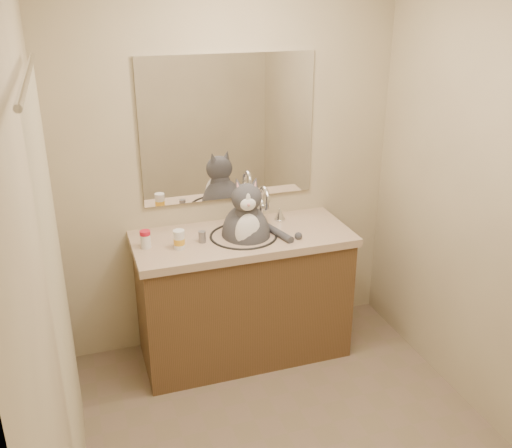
% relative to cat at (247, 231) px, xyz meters
% --- Properties ---
extents(room, '(2.22, 2.52, 2.42)m').
position_rel_cat_xyz_m(room, '(-0.02, -0.94, 0.32)').
color(room, '#7F6B58').
rests_on(room, ground).
extents(vanity, '(1.34, 0.59, 1.12)m').
position_rel_cat_xyz_m(vanity, '(-0.02, 0.02, -0.44)').
color(vanity, brown).
rests_on(vanity, ground).
extents(mirror, '(1.10, 0.02, 0.90)m').
position_rel_cat_xyz_m(mirror, '(-0.02, 0.29, 0.57)').
color(mirror, white).
rests_on(mirror, room).
extents(shower_curtain, '(0.02, 1.30, 1.93)m').
position_rel_cat_xyz_m(shower_curtain, '(-1.07, -0.84, 0.15)').
color(shower_curtain, '#C2B993').
rests_on(shower_curtain, ground).
extents(cat, '(0.41, 0.40, 0.59)m').
position_rel_cat_xyz_m(cat, '(0.00, 0.00, 0.00)').
color(cat, '#404145').
rests_on(cat, vanity).
extents(pill_bottle_redcap, '(0.07, 0.07, 0.11)m').
position_rel_cat_xyz_m(pill_bottle_redcap, '(-0.61, 0.02, 0.02)').
color(pill_bottle_redcap, white).
rests_on(pill_bottle_redcap, vanity).
extents(pill_bottle_orange, '(0.07, 0.07, 0.11)m').
position_rel_cat_xyz_m(pill_bottle_orange, '(-0.43, -0.05, 0.02)').
color(pill_bottle_orange, white).
rests_on(pill_bottle_orange, vanity).
extents(grey_canister, '(0.05, 0.05, 0.07)m').
position_rel_cat_xyz_m(grey_canister, '(-0.28, -0.01, 0.00)').
color(grey_canister, slate).
rests_on(grey_canister, vanity).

